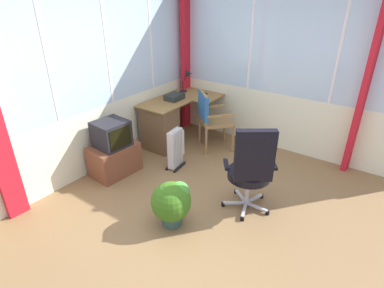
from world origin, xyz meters
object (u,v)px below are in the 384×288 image
(tv_on_stand, at_px, (114,151))
(potted_plant, at_px, (172,201))
(office_chair, at_px, (251,167))
(desk_lamp, at_px, (188,78))
(space_heater, at_px, (176,148))
(desk, at_px, (162,124))
(paper_tray, at_px, (174,97))
(tv_remote, at_px, (204,93))
(wooden_armchair, at_px, (209,114))

(tv_on_stand, bearing_deg, potted_plant, -105.57)
(office_chair, xyz_separation_m, tv_on_stand, (-0.31, 1.94, -0.25))
(desk_lamp, bearing_deg, space_heater, -151.30)
(desk_lamp, xyz_separation_m, potted_plant, (-2.22, -1.39, -0.69))
(desk_lamp, height_order, space_heater, desk_lamp)
(desk, distance_m, potted_plant, 1.93)
(paper_tray, relative_size, space_heater, 0.50)
(office_chair, bearing_deg, space_heater, 76.01)
(paper_tray, bearing_deg, office_chair, -118.43)
(desk_lamp, xyz_separation_m, tv_remote, (0.04, -0.31, -0.23))
(paper_tray, bearing_deg, wooden_armchair, -82.03)
(tv_on_stand, xyz_separation_m, space_heater, (0.65, -0.61, -0.05))
(wooden_armchair, height_order, office_chair, office_chair)
(office_chair, bearing_deg, wooden_armchair, 48.87)
(office_chair, xyz_separation_m, space_heater, (0.33, 1.33, -0.30))
(space_heater, bearing_deg, tv_remote, 15.56)
(space_heater, bearing_deg, desk, 56.92)
(desk, distance_m, tv_on_stand, 1.03)
(desk_lamp, relative_size, potted_plant, 0.71)
(office_chair, height_order, tv_on_stand, office_chair)
(office_chair, xyz_separation_m, potted_plant, (-0.69, 0.59, -0.30))
(paper_tray, height_order, wooden_armchair, wooden_armchair)
(desk_lamp, relative_size, office_chair, 0.34)
(tv_on_stand, bearing_deg, desk_lamp, 1.56)
(potted_plant, bearing_deg, desk, 43.34)
(wooden_armchair, relative_size, office_chair, 0.87)
(desk_lamp, distance_m, space_heater, 1.53)
(desk, bearing_deg, tv_remote, -15.27)
(wooden_armchair, distance_m, office_chair, 1.69)
(tv_on_stand, height_order, space_heater, tv_on_stand)
(tv_remote, bearing_deg, potted_plant, -140.85)
(desk_lamp, distance_m, potted_plant, 2.71)
(tv_remote, relative_size, space_heater, 0.25)
(paper_tray, height_order, tv_on_stand, paper_tray)
(desk, xyz_separation_m, tv_remote, (0.86, -0.24, 0.35))
(tv_remote, height_order, wooden_armchair, wooden_armchair)
(tv_remote, distance_m, paper_tray, 0.59)
(paper_tray, relative_size, potted_plant, 0.57)
(tv_on_stand, bearing_deg, paper_tray, -1.78)
(tv_on_stand, bearing_deg, office_chair, -80.78)
(tv_on_stand, relative_size, potted_plant, 1.51)
(tv_remote, bearing_deg, desk, 178.28)
(tv_on_stand, distance_m, space_heater, 0.89)
(office_chair, relative_size, tv_on_stand, 1.38)
(wooden_armchair, distance_m, tv_on_stand, 1.59)
(paper_tray, height_order, potted_plant, paper_tray)
(desk, distance_m, desk_lamp, 1.01)
(space_heater, bearing_deg, wooden_armchair, -4.08)
(desk, bearing_deg, tv_on_stand, 178.60)
(wooden_armchair, xyz_separation_m, potted_plant, (-1.80, -0.68, -0.30))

